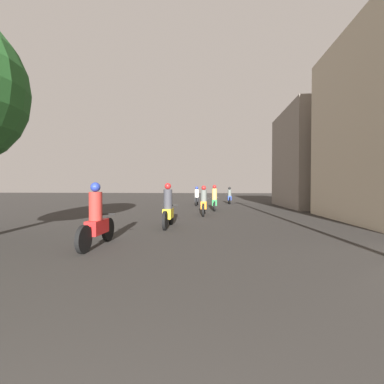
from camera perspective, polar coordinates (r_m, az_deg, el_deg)
motorcycle_red at (r=6.94m, az=-20.43°, el=-6.07°), size 0.60×2.01×1.63m
motorcycle_yellow at (r=9.61m, az=-5.33°, el=-3.91°), size 0.60×1.98×1.66m
motorcycle_orange at (r=13.71m, az=2.62°, el=-2.49°), size 0.60×2.13×1.57m
motorcycle_green at (r=16.45m, az=5.01°, el=-1.79°), size 0.60×1.94×1.63m
motorcycle_black at (r=20.54m, az=1.08°, el=-1.30°), size 0.60×1.96×1.53m
motorcycle_blue at (r=22.93m, az=8.33°, el=-1.09°), size 0.60×1.88×1.49m
building_right_far at (r=21.36m, az=26.27°, el=6.65°), size 5.13×7.12×7.18m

